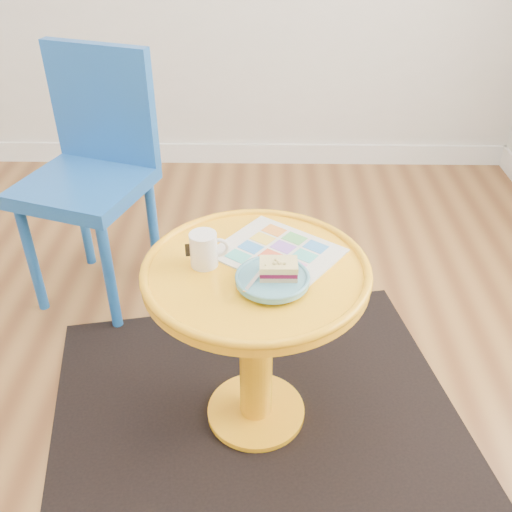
{
  "coord_description": "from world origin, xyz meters",
  "views": [
    {
      "loc": [
        0.57,
        -1.2,
        1.48
      ],
      "look_at": [
        0.54,
        0.06,
        0.63
      ],
      "focal_mm": 40.0,
      "sensor_mm": 36.0,
      "label": 1
    }
  ],
  "objects_px": {
    "newspaper": "(277,252)",
    "mug": "(204,249)",
    "side_table": "(256,315)",
    "chair": "(93,163)",
    "plate": "(272,279)"
  },
  "relations": [
    {
      "from": "side_table",
      "to": "mug",
      "type": "bearing_deg",
      "value": 173.55
    },
    {
      "from": "newspaper",
      "to": "mug",
      "type": "relative_size",
      "value": 2.92
    },
    {
      "from": "newspaper",
      "to": "mug",
      "type": "height_order",
      "value": "mug"
    },
    {
      "from": "chair",
      "to": "mug",
      "type": "bearing_deg",
      "value": -36.42
    },
    {
      "from": "side_table",
      "to": "plate",
      "type": "height_order",
      "value": "plate"
    },
    {
      "from": "side_table",
      "to": "newspaper",
      "type": "xyz_separation_m",
      "value": [
        0.06,
        0.07,
        0.17
      ]
    },
    {
      "from": "side_table",
      "to": "chair",
      "type": "distance_m",
      "value": 0.97
    },
    {
      "from": "chair",
      "to": "plate",
      "type": "height_order",
      "value": "chair"
    },
    {
      "from": "mug",
      "to": "plate",
      "type": "xyz_separation_m",
      "value": [
        0.18,
        -0.09,
        -0.03
      ]
    },
    {
      "from": "newspaper",
      "to": "plate",
      "type": "relative_size",
      "value": 1.63
    },
    {
      "from": "chair",
      "to": "mug",
      "type": "distance_m",
      "value": 0.86
    },
    {
      "from": "side_table",
      "to": "chair",
      "type": "xyz_separation_m",
      "value": [
        -0.63,
        0.72,
        0.14
      ]
    },
    {
      "from": "chair",
      "to": "plate",
      "type": "xyz_separation_m",
      "value": [
        0.67,
        -0.79,
        0.05
      ]
    },
    {
      "from": "newspaper",
      "to": "mug",
      "type": "xyz_separation_m",
      "value": [
        -0.2,
        -0.06,
        0.05
      ]
    },
    {
      "from": "mug",
      "to": "plate",
      "type": "relative_size",
      "value": 0.56
    }
  ]
}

